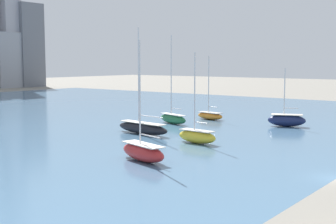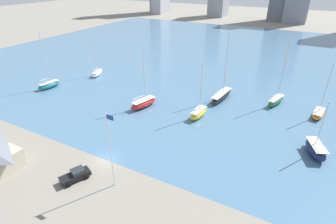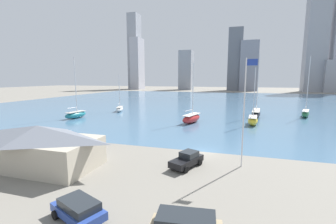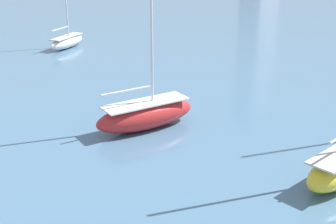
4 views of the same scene
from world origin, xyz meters
The scene contains 2 objects.
sailboat_white centered at (-30.20, 31.90, 0.87)m, with size 3.60×6.39×11.36m.
sailboat_red centered at (-5.32, 20.19, 1.10)m, with size 4.27×7.94×13.72m.
Camera 4 is at (16.35, -1.68, 12.94)m, focal length 50.00 mm.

